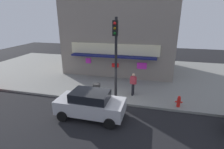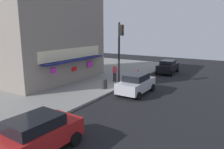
{
  "view_description": "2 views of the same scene",
  "coord_description": "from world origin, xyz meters",
  "px_view_note": "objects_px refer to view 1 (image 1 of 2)",
  "views": [
    {
      "loc": [
        3.02,
        -10.57,
        5.94
      ],
      "look_at": [
        0.03,
        1.45,
        1.72
      ],
      "focal_mm": 27.64,
      "sensor_mm": 36.0,
      "label": 1
    },
    {
      "loc": [
        -16.32,
        -9.09,
        5.25
      ],
      "look_at": [
        -0.38,
        0.63,
        1.34
      ],
      "focal_mm": 34.32,
      "sensor_mm": 36.0,
      "label": 2
    }
  ],
  "objects_px": {
    "traffic_light": "(116,50)",
    "trash_can": "(97,89)",
    "parked_car_silver": "(91,104)",
    "fire_hydrant": "(179,101)",
    "pedestrian": "(133,83)"
  },
  "relations": [
    {
      "from": "traffic_light",
      "to": "trash_can",
      "type": "xyz_separation_m",
      "value": [
        -1.64,
        0.68,
        -3.21
      ]
    },
    {
      "from": "parked_car_silver",
      "to": "fire_hydrant",
      "type": "bearing_deg",
      "value": 23.04
    },
    {
      "from": "trash_can",
      "to": "pedestrian",
      "type": "bearing_deg",
      "value": 10.61
    },
    {
      "from": "fire_hydrant",
      "to": "trash_can",
      "type": "height_order",
      "value": "trash_can"
    },
    {
      "from": "traffic_light",
      "to": "trash_can",
      "type": "height_order",
      "value": "traffic_light"
    },
    {
      "from": "pedestrian",
      "to": "parked_car_silver",
      "type": "relative_size",
      "value": 0.42
    },
    {
      "from": "trash_can",
      "to": "pedestrian",
      "type": "height_order",
      "value": "pedestrian"
    },
    {
      "from": "trash_can",
      "to": "parked_car_silver",
      "type": "height_order",
      "value": "parked_car_silver"
    },
    {
      "from": "traffic_light",
      "to": "pedestrian",
      "type": "xyz_separation_m",
      "value": [
        1.1,
        1.19,
        -2.69
      ]
    },
    {
      "from": "parked_car_silver",
      "to": "pedestrian",
      "type": "bearing_deg",
      "value": 57.3
    },
    {
      "from": "parked_car_silver",
      "to": "trash_can",
      "type": "bearing_deg",
      "value": 101.66
    },
    {
      "from": "pedestrian",
      "to": "parked_car_silver",
      "type": "bearing_deg",
      "value": -122.7
    },
    {
      "from": "fire_hydrant",
      "to": "trash_can",
      "type": "xyz_separation_m",
      "value": [
        -5.95,
        0.57,
        0.05
      ]
    },
    {
      "from": "traffic_light",
      "to": "pedestrian",
      "type": "bearing_deg",
      "value": 47.28
    },
    {
      "from": "fire_hydrant",
      "to": "pedestrian",
      "type": "bearing_deg",
      "value": 161.37
    }
  ]
}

